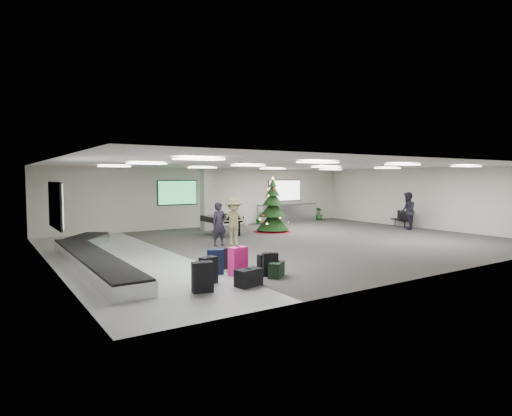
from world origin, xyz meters
TOP-DOWN VIEW (x-y plane):
  - ground at (0.00, 0.00)m, footprint 18.00×18.00m
  - room_envelope at (-0.38, 0.67)m, footprint 18.02×14.02m
  - baggage_carousel at (-7.84, -0.08)m, footprint 2.28×9.71m
  - service_counter at (5.00, 6.65)m, footprint 4.05×0.65m
  - suitcase_0 at (-5.98, -4.45)m, footprint 0.49×0.34m
  - suitcase_1 at (-4.18, -4.58)m, footprint 0.46×0.36m
  - pink_suitcase at (-4.86, -4.02)m, footprint 0.53×0.35m
  - suitcase_3 at (-4.87, -3.09)m, footprint 0.44×0.28m
  - navy_suitcase at (-5.33, -3.58)m, footprint 0.52×0.42m
  - suitcase_5 at (-6.47, -5.10)m, footprint 0.52×0.36m
  - green_duffel at (-4.12, -4.78)m, footprint 0.66×0.62m
  - suitcase_7 at (-4.18, -4.30)m, footprint 0.38×0.21m
  - black_duffel at (-5.26, -5.20)m, footprint 0.71×0.48m
  - christmas_tree at (1.44, 3.21)m, footprint 1.94×1.94m
  - grand_piano at (-1.27, 3.43)m, footprint 1.49×1.88m
  - bench at (8.59, 1.16)m, footprint 1.02×1.44m
  - traveler_a at (-2.89, 0.71)m, footprint 0.63×0.42m
  - traveler_b at (-2.26, 0.67)m, footprint 1.38×1.07m
  - traveler_bench at (7.76, 0.13)m, footprint 1.19×1.17m
  - potted_plant_left at (2.79, 6.50)m, footprint 0.50×0.48m
  - potted_plant_right at (7.39, 6.50)m, footprint 0.55×0.55m

SIDE VIEW (x-z plane):
  - ground at x=0.00m, z-range 0.00..0.00m
  - green_duffel at x=-4.12m, z-range -0.01..0.42m
  - baggage_carousel at x=-7.84m, z-range 0.00..0.43m
  - black_duffel at x=-5.26m, z-range -0.01..0.44m
  - suitcase_7 at x=-4.18m, z-range -0.01..0.56m
  - suitcase_3 at x=-4.87m, z-range -0.01..0.62m
  - suitcase_1 at x=-4.18m, z-range -0.01..0.65m
  - suitcase_0 at x=-5.98m, z-range -0.01..0.69m
  - navy_suitcase at x=-5.33m, z-range -0.01..0.71m
  - potted_plant_left at x=2.79m, z-range 0.00..0.71m
  - suitcase_5 at x=-6.47m, z-range -0.01..0.73m
  - pink_suitcase at x=-4.86m, z-range -0.01..0.79m
  - potted_plant_right at x=7.39m, z-range 0.00..0.80m
  - bench at x=8.59m, z-range 0.06..0.93m
  - service_counter at x=5.00m, z-range 0.01..1.09m
  - grand_piano at x=-1.27m, z-range 0.23..1.29m
  - traveler_a at x=-2.89m, z-range 0.00..1.71m
  - traveler_b at x=-2.26m, z-range 0.00..1.88m
  - christmas_tree at x=1.44m, z-range -0.44..2.33m
  - traveler_bench at x=7.76m, z-range 0.00..1.94m
  - room_envelope at x=-0.38m, z-range 0.73..3.94m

